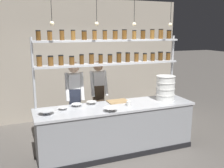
% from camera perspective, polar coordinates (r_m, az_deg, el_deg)
% --- Properties ---
extents(ground_plane, '(40.00, 40.00, 0.00)m').
position_cam_1_polar(ground_plane, '(5.03, 0.95, -15.03)').
color(ground_plane, '#5B5651').
extents(back_wall, '(5.41, 0.12, 3.09)m').
position_cam_1_polar(back_wall, '(6.70, -6.46, 5.65)').
color(back_wall, '#9E9384').
rests_on(back_wall, ground_plane).
extents(prep_counter, '(3.01, 0.76, 0.92)m').
position_cam_1_polar(prep_counter, '(4.83, 0.98, -10.18)').
color(prep_counter, gray).
rests_on(prep_counter, ground_plane).
extents(spice_shelf_unit, '(2.89, 0.28, 2.33)m').
position_cam_1_polar(spice_shelf_unit, '(4.80, -0.31, 6.98)').
color(spice_shelf_unit, '#B7BABF').
rests_on(spice_shelf_unit, ground_plane).
extents(chef_left, '(0.39, 0.32, 1.71)m').
position_cam_1_polar(chef_left, '(5.00, -8.50, -3.10)').
color(chef_left, black).
rests_on(chef_left, ground_plane).
extents(chef_center, '(0.38, 0.31, 1.67)m').
position_cam_1_polar(chef_center, '(5.36, -3.11, -2.23)').
color(chef_center, black).
rests_on(chef_center, ground_plane).
extents(container_stack, '(0.38, 0.38, 0.49)m').
position_cam_1_polar(container_stack, '(5.11, 12.12, -0.89)').
color(container_stack, white).
rests_on(container_stack, prep_counter).
extents(cutting_board, '(0.40, 0.26, 0.02)m').
position_cam_1_polar(cutting_board, '(4.91, 1.32, -3.98)').
color(cutting_board, '#A88456').
rests_on(cutting_board, prep_counter).
extents(prep_bowl_near_left, '(0.17, 0.17, 0.05)m').
position_cam_1_polar(prep_bowl_near_left, '(4.52, -11.15, -5.52)').
color(prep_bowl_near_left, white).
rests_on(prep_bowl_near_left, prep_counter).
extents(prep_bowl_center_front, '(0.19, 0.19, 0.05)m').
position_cam_1_polar(prep_bowl_center_front, '(4.66, -8.06, -4.82)').
color(prep_bowl_center_front, white).
rests_on(prep_bowl_center_front, prep_counter).
extents(prep_bowl_center_back, '(0.27, 0.27, 0.07)m').
position_cam_1_polar(prep_bowl_center_back, '(4.33, -14.78, -6.29)').
color(prep_bowl_center_back, silver).
rests_on(prep_bowl_center_back, prep_counter).
extents(prep_bowl_near_right, '(0.19, 0.19, 0.05)m').
position_cam_1_polar(prep_bowl_near_right, '(4.78, -4.68, -4.31)').
color(prep_bowl_near_right, silver).
rests_on(prep_bowl_near_right, prep_counter).
extents(prep_bowl_far_left, '(0.25, 0.25, 0.07)m').
position_cam_1_polar(prep_bowl_far_left, '(4.34, -0.23, -5.84)').
color(prep_bowl_far_left, white).
rests_on(prep_bowl_far_left, prep_counter).
extents(serving_cup_front, '(0.09, 0.09, 0.09)m').
position_cam_1_polar(serving_cup_front, '(4.67, 3.83, -4.45)').
color(serving_cup_front, silver).
rests_on(serving_cup_front, prep_counter).
extents(pendant_light_row, '(2.28, 0.07, 0.68)m').
position_cam_1_polar(pendant_light_row, '(4.47, 0.97, 13.98)').
color(pendant_light_row, black).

